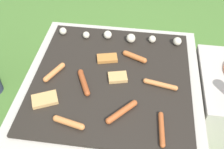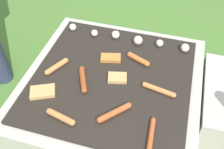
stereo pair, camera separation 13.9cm
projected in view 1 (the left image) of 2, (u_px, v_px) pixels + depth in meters
name	position (u px, v px, depth m)	size (l,w,h in m)	color
ground_plane	(112.00, 116.00, 1.67)	(14.00, 14.00, 0.00)	#47702D
grill	(112.00, 98.00, 1.54)	(0.95, 0.95, 0.36)	#B2AA9E
sausage_front_right	(84.00, 83.00, 1.36)	(0.10, 0.17, 0.03)	#93421E
sausage_front_center	(162.00, 129.00, 1.17)	(0.03, 0.18, 0.02)	#A34C23
sausage_back_left	(54.00, 72.00, 1.41)	(0.09, 0.15, 0.03)	#C6753D
sausage_mid_left	(135.00, 57.00, 1.50)	(0.14, 0.08, 0.03)	#B7602D
sausage_front_left	(160.00, 84.00, 1.36)	(0.18, 0.06, 0.03)	#C6753D
sausage_back_center	(122.00, 112.00, 1.24)	(0.14, 0.15, 0.03)	#A34C23
sausage_mid_right	(69.00, 123.00, 1.19)	(0.16, 0.06, 0.03)	#C6753D
bread_slice_right	(107.00, 58.00, 1.50)	(0.13, 0.09, 0.02)	#B27033
bread_slice_center	(118.00, 77.00, 1.40)	(0.11, 0.09, 0.02)	tan
bread_slice_left	(45.00, 99.00, 1.29)	(0.15, 0.13, 0.02)	tan
mushroom_row	(123.00, 37.00, 1.61)	(0.76, 0.07, 0.06)	beige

